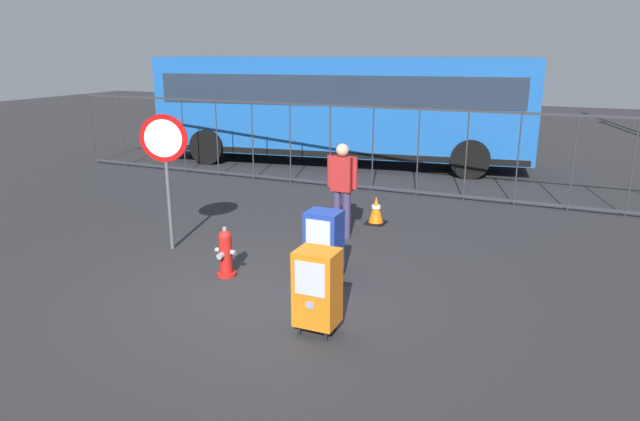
% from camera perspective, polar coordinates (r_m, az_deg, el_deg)
% --- Properties ---
extents(ground_plane, '(60.00, 60.00, 0.00)m').
position_cam_1_polar(ground_plane, '(7.83, -5.60, -8.32)').
color(ground_plane, '#262628').
extents(fire_hydrant, '(0.33, 0.32, 0.75)m').
position_cam_1_polar(fire_hydrant, '(8.37, -9.46, -4.25)').
color(fire_hydrant, red).
rests_on(fire_hydrant, ground_plane).
extents(newspaper_box_primary, '(0.48, 0.42, 1.02)m').
position_cam_1_polar(newspaper_box_primary, '(8.06, 0.38, -3.17)').
color(newspaper_box_primary, black).
rests_on(newspaper_box_primary, ground_plane).
extents(newspaper_box_secondary, '(0.48, 0.42, 1.02)m').
position_cam_1_polar(newspaper_box_secondary, '(6.57, -0.28, -7.73)').
color(newspaper_box_secondary, black).
rests_on(newspaper_box_secondary, ground_plane).
extents(stop_sign, '(0.71, 0.31, 2.23)m').
position_cam_1_polar(stop_sign, '(9.40, -15.30, 5.51)').
color(stop_sign, '#4C4F54').
rests_on(stop_sign, ground_plane).
extents(pedestrian, '(0.55, 0.22, 1.67)m').
position_cam_1_polar(pedestrian, '(9.78, 2.23, 2.55)').
color(pedestrian, '#382D51').
rests_on(pedestrian, ground_plane).
extents(traffic_cone, '(0.36, 0.36, 0.53)m').
position_cam_1_polar(traffic_cone, '(10.82, 5.65, 0.01)').
color(traffic_cone, black).
rests_on(traffic_cone, ground_plane).
extents(fence_barrier, '(18.03, 0.04, 2.00)m').
position_cam_1_polar(fence_barrier, '(13.01, 7.54, 6.07)').
color(fence_barrier, '#2D2D33').
rests_on(fence_barrier, ground_plane).
extents(bus_near, '(10.75, 4.03, 3.00)m').
position_cam_1_polar(bus_near, '(16.54, 2.19, 10.68)').
color(bus_near, '#19519E').
rests_on(bus_near, ground_plane).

